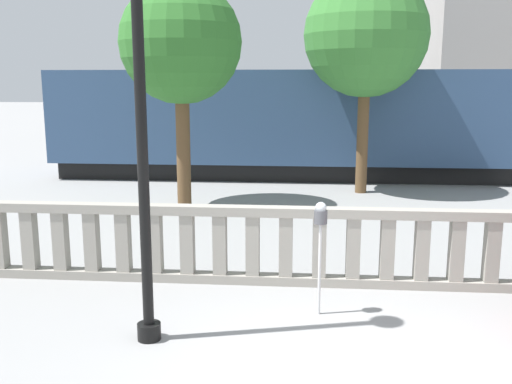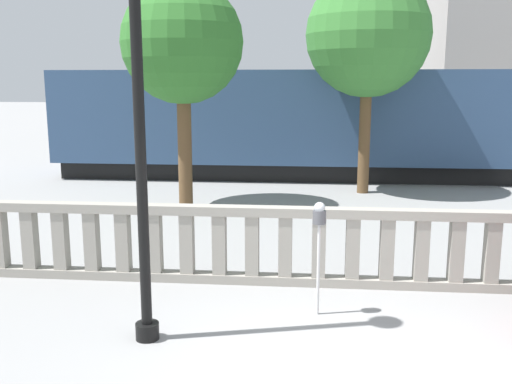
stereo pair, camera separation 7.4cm
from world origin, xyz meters
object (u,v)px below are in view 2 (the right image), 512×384
Objects in this scene: parking_meter at (319,225)px; tree_right at (182,44)px; train_near at (372,122)px; train_far at (301,105)px; lamppost at (136,41)px; tree_left at (368,35)px.

tree_right is at bearing 116.46° from parking_meter.
train_near is 0.81× the size of train_far.
train_far is at bearing 91.52° from parking_meter.
lamppost reaches higher than tree_right.
tree_left reaches higher than train_far.
parking_meter is (2.03, 0.94, -2.23)m from lamppost.
tree_right reaches higher than parking_meter.
tree_right is (-4.49, -2.32, -0.33)m from tree_left.
parking_meter is at bearing -63.54° from tree_right.
train_near is at bearing -80.35° from train_far.
parking_meter is 9.24m from tree_left.
tree_right reaches higher than train_far.
tree_left is 5.06m from tree_right.
lamppost is 7.35m from tree_right.
parking_meter is 0.28× the size of tree_right.
train_near is (1.81, 11.30, 0.57)m from parking_meter.
parking_meter is 0.08× the size of train_near.
tree_right reaches higher than train_near.
tree_left is at bearing -99.89° from train_near.
lamppost is 3.66× the size of parking_meter.
lamppost reaches higher than parking_meter.
train_near is at bearing 72.57° from lamppost.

